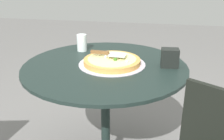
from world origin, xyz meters
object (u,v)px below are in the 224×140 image
(patio_table, at_px, (105,90))
(pizza_on_tray, at_px, (112,61))
(pizza_server, at_px, (108,53))
(napkin_dispenser, at_px, (170,58))
(drinking_cup, at_px, (82,43))

(patio_table, xyz_separation_m, pizza_on_tray, (0.04, 0.01, 0.18))
(pizza_server, bearing_deg, pizza_on_tray, -36.69)
(pizza_server, xyz_separation_m, napkin_dispenser, (0.35, 0.00, -0.01))
(pizza_server, xyz_separation_m, drinking_cup, (-0.22, 0.20, -0.00))
(pizza_on_tray, bearing_deg, drinking_cup, 138.25)
(napkin_dispenser, bearing_deg, patio_table, 0.69)
(pizza_on_tray, xyz_separation_m, drinking_cup, (-0.25, 0.22, 0.04))
(drinking_cup, bearing_deg, patio_table, -48.11)
(napkin_dispenser, bearing_deg, pizza_server, -4.05)
(patio_table, bearing_deg, drinking_cup, 131.89)
(drinking_cup, relative_size, napkin_dispenser, 1.06)
(pizza_on_tray, relative_size, napkin_dispenser, 3.67)
(patio_table, relative_size, drinking_cup, 8.52)
(patio_table, height_order, drinking_cup, drinking_cup)
(patio_table, distance_m, napkin_dispenser, 0.43)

